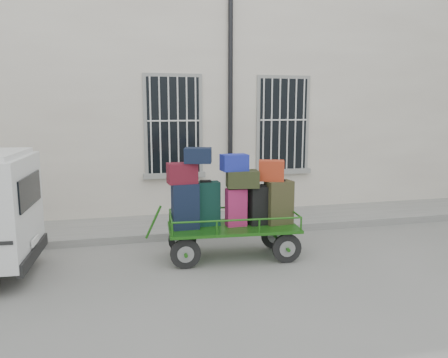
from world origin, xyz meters
TOP-DOWN VIEW (x-y plane):
  - ground at (0.00, 0.00)m, footprint 80.00×80.00m
  - building at (0.00, 5.50)m, footprint 24.00×5.15m
  - sidewalk at (0.00, 2.20)m, footprint 24.00×1.70m
  - luggage_cart at (0.25, 0.09)m, footprint 2.71×1.20m

SIDE VIEW (x-z plane):
  - ground at x=0.00m, z-range 0.00..0.00m
  - sidewalk at x=0.00m, z-range 0.00..0.15m
  - luggage_cart at x=0.25m, z-range -0.01..1.98m
  - building at x=0.00m, z-range 0.00..6.00m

